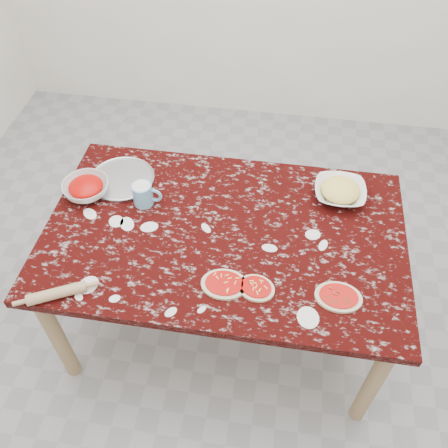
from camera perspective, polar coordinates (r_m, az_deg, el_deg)
ground at (r=2.72m, az=0.00°, el=-11.27°), size 4.00×4.00×0.00m
worktable at (r=2.17m, az=0.00°, el=-2.33°), size 1.60×1.00×0.75m
pizza_tray at (r=2.39m, az=-12.12°, el=5.27°), size 0.35×0.35×0.01m
sauce_bowl at (r=2.34m, az=-16.19°, el=4.11°), size 0.28×0.28×0.07m
cheese_bowl at (r=2.30m, az=13.71°, el=3.71°), size 0.24×0.24×0.06m
flour_mug at (r=2.22m, az=-9.63°, el=3.57°), size 0.14×0.09×0.11m
pizza_left at (r=1.93m, az=0.01°, el=-7.21°), size 0.19×0.15×0.02m
pizza_mid at (r=1.92m, az=3.88°, el=-7.66°), size 0.18×0.16×0.02m
pizza_right at (r=1.95m, az=13.57°, el=-8.49°), size 0.19×0.15×0.02m
rolling_pin at (r=2.00m, az=-19.43°, el=-7.84°), size 0.22×0.14×0.05m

